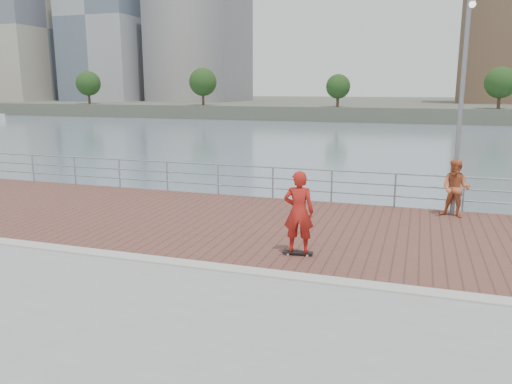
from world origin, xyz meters
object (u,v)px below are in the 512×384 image
(skateboarder, at_px, (299,212))
(bystander, at_px, (456,188))
(street_lamp, at_px, (466,54))
(guardrail, at_px, (302,181))

(skateboarder, xyz_separation_m, bystander, (3.61, 4.85, -0.17))
(street_lamp, height_order, skateboarder, street_lamp)
(guardrail, bearing_deg, street_lamp, -11.57)
(guardrail, height_order, bystander, bystander)
(street_lamp, distance_m, bystander, 3.83)
(street_lamp, xyz_separation_m, bystander, (0.03, 0.20, -3.82))
(guardrail, relative_size, street_lamp, 5.90)
(guardrail, relative_size, bystander, 22.59)
(skateboarder, height_order, bystander, skateboarder)
(bystander, bearing_deg, street_lamp, -80.11)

